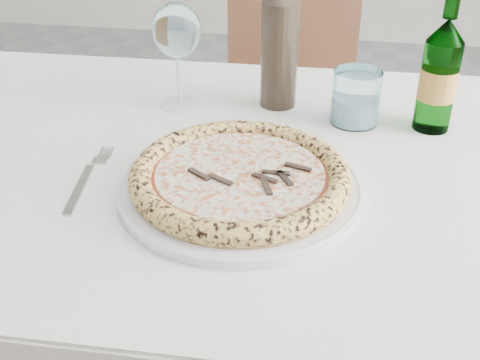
{
  "coord_description": "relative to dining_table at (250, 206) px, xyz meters",
  "views": [
    {
      "loc": [
        0.33,
        -0.75,
        1.22
      ],
      "look_at": [
        0.22,
        -0.03,
        0.78
      ],
      "focal_mm": 45.0,
      "sensor_mm": 36.0,
      "label": 1
    }
  ],
  "objects": [
    {
      "name": "dining_table",
      "position": [
        0.0,
        0.0,
        0.0
      ],
      "size": [
        1.41,
        0.85,
        0.76
      ],
      "color": "brown",
      "rests_on": "floor"
    },
    {
      "name": "chair_far",
      "position": [
        -0.0,
        0.82,
        -0.13
      ],
      "size": [
        0.39,
        0.4,
        0.93
      ],
      "color": "brown",
      "rests_on": "floor"
    },
    {
      "name": "plate",
      "position": [
        0.0,
        -0.1,
        0.1
      ],
      "size": [
        0.35,
        0.35,
        0.02
      ],
      "color": "white",
      "rests_on": "dining_table"
    },
    {
      "name": "pizza",
      "position": [
        -0.0,
        -0.1,
        0.12
      ],
      "size": [
        0.32,
        0.32,
        0.03
      ],
      "color": "tan",
      "rests_on": "plate"
    },
    {
      "name": "fork",
      "position": [
        -0.23,
        -0.11,
        0.09
      ],
      "size": [
        0.03,
        0.19,
        0.0
      ],
      "color": "#A0A2A5",
      "rests_on": "dining_table"
    },
    {
      "name": "wine_glass",
      "position": [
        -0.16,
        0.18,
        0.23
      ],
      "size": [
        0.09,
        0.09,
        0.19
      ],
      "color": "silver",
      "rests_on": "dining_table"
    },
    {
      "name": "tumbler",
      "position": [
        0.16,
        0.16,
        0.13
      ],
      "size": [
        0.08,
        0.08,
        0.09
      ],
      "color": "white",
      "rests_on": "dining_table"
    },
    {
      "name": "beer_bottle",
      "position": [
        0.29,
        0.16,
        0.19
      ],
      "size": [
        0.06,
        0.06,
        0.24
      ],
      "color": "#358737",
      "rests_on": "dining_table"
    },
    {
      "name": "wine_bottle",
      "position": [
        0.02,
        0.21,
        0.21
      ],
      "size": [
        0.07,
        0.07,
        0.27
      ],
      "color": "black",
      "rests_on": "dining_table"
    }
  ]
}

